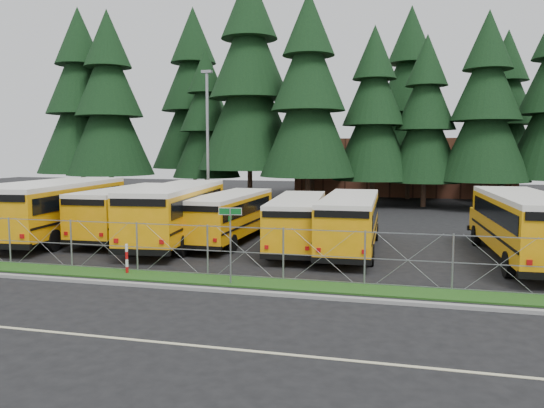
{
  "coord_description": "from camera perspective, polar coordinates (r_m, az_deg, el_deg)",
  "views": [
    {
      "loc": [
        6.32,
        -19.94,
        4.89
      ],
      "look_at": [
        0.31,
        4.0,
        2.33
      ],
      "focal_mm": 35.0,
      "sensor_mm": 36.0,
      "label": 1
    }
  ],
  "objects": [
    {
      "name": "road_lane_line",
      "position": [
        14.36,
        -13.37,
        -14.14
      ],
      "size": [
        50.0,
        0.12,
        0.01
      ],
      "primitive_type": "cube",
      "color": "beige",
      "rests_on": "ground"
    },
    {
      "name": "bus_0",
      "position": [
        33.1,
        -23.35,
        -0.4
      ],
      "size": [
        2.84,
        11.66,
        3.05
      ],
      "primitive_type": null,
      "rotation": [
        0.0,
        0.0,
        0.01
      ],
      "color": "orange",
      "rests_on": "ground"
    },
    {
      "name": "conifer_2",
      "position": [
        52.46,
        -7.09,
        8.5
      ],
      "size": [
        6.6,
        6.6,
        14.59
      ],
      "primitive_type": null,
      "color": "black",
      "rests_on": "ground"
    },
    {
      "name": "chainlink_fence",
      "position": [
        20.34,
        -4.3,
        -5.13
      ],
      "size": [
        44.0,
        0.1,
        2.0
      ],
      "primitive_type": null,
      "color": "gray",
      "rests_on": "ground"
    },
    {
      "name": "bus_3",
      "position": [
        27.85,
        -10.02,
        -1.1
      ],
      "size": [
        3.99,
        11.89,
        3.06
      ],
      "primitive_type": null,
      "rotation": [
        0.0,
        0.0,
        0.11
      ],
      "color": "orange",
      "rests_on": "ground"
    },
    {
      "name": "bus_6",
      "position": [
        25.58,
        8.46,
        -2.1
      ],
      "size": [
        2.67,
        10.37,
        2.7
      ],
      "primitive_type": null,
      "rotation": [
        0.0,
        0.0,
        0.02
      ],
      "color": "orange",
      "rests_on": "ground"
    },
    {
      "name": "conifer_13",
      "position": [
        54.21,
        23.8,
        8.61
      ],
      "size": [
        7.14,
        7.14,
        15.79
      ],
      "primitive_type": null,
      "color": "black",
      "rests_on": "ground"
    },
    {
      "name": "grass_verge",
      "position": [
        19.9,
        -4.92,
        -8.24
      ],
      "size": [
        50.0,
        1.4,
        0.06
      ],
      "primitive_type": "cube",
      "color": "#194313",
      "rests_on": "ground"
    },
    {
      "name": "conifer_5",
      "position": [
        46.42,
        10.87,
        9.2
      ],
      "size": [
        6.9,
        6.9,
        15.26
      ],
      "primitive_type": null,
      "color": "black",
      "rests_on": "ground"
    },
    {
      "name": "bus_1",
      "position": [
        30.93,
        -21.31,
        -0.66
      ],
      "size": [
        4.05,
        12.17,
        3.13
      ],
      "primitive_type": null,
      "rotation": [
        0.0,
        0.0,
        0.1
      ],
      "color": "orange",
      "rests_on": "ground"
    },
    {
      "name": "bus_east",
      "position": [
        25.47,
        25.19,
        -2.31
      ],
      "size": [
        3.21,
        11.53,
        2.99
      ],
      "primitive_type": null,
      "rotation": [
        0.0,
        0.0,
        0.05
      ],
      "color": "orange",
      "rests_on": "ground"
    },
    {
      "name": "conifer_10",
      "position": [
        57.61,
        -8.39,
        10.78
      ],
      "size": [
        8.89,
        8.89,
        19.66
      ],
      "primitive_type": null,
      "color": "black",
      "rests_on": "ground"
    },
    {
      "name": "street_sign",
      "position": [
        19.06,
        -4.5,
        -2.72
      ],
      "size": [
        0.83,
        0.55,
        2.81
      ],
      "color": "gray",
      "rests_on": "ground"
    },
    {
      "name": "bus_2",
      "position": [
        30.39,
        -14.83,
        -0.89
      ],
      "size": [
        2.91,
        10.7,
        2.78
      ],
      "primitive_type": null,
      "rotation": [
        0.0,
        0.0,
        0.04
      ],
      "color": "orange",
      "rests_on": "ground"
    },
    {
      "name": "conifer_1",
      "position": [
        50.91,
        -17.1,
        9.92
      ],
      "size": [
        7.84,
        7.84,
        17.33
      ],
      "primitive_type": null,
      "color": "black",
      "rests_on": "ground"
    },
    {
      "name": "conifer_6",
      "position": [
        46.72,
        16.18,
        8.51
      ],
      "size": [
        6.5,
        6.5,
        14.37
      ],
      "primitive_type": null,
      "color": "black",
      "rests_on": "ground"
    },
    {
      "name": "conifer_11",
      "position": [
        55.8,
        4.4,
        8.4
      ],
      "size": [
        6.62,
        6.62,
        14.64
      ],
      "primitive_type": null,
      "color": "black",
      "rests_on": "ground"
    },
    {
      "name": "bus_4",
      "position": [
        28.04,
        -4.34,
        -1.48
      ],
      "size": [
        2.58,
        9.88,
        2.58
      ],
      "primitive_type": null,
      "rotation": [
        0.0,
        0.0,
        -0.03
      ],
      "color": "orange",
      "rests_on": "ground"
    },
    {
      "name": "brick_building",
      "position": [
        59.97,
        13.81,
        3.95
      ],
      "size": [
        22.0,
        10.0,
        6.0
      ],
      "primitive_type": "cube",
      "color": "brown",
      "rests_on": "ground"
    },
    {
      "name": "conifer_12",
      "position": [
        53.89,
        14.59,
        10.4
      ],
      "size": [
        8.39,
        8.39,
        18.56
      ],
      "primitive_type": null,
      "color": "black",
      "rests_on": "ground"
    },
    {
      "name": "curb",
      "position": [
        18.62,
        -6.34,
        -9.16
      ],
      "size": [
        50.0,
        0.25,
        0.12
      ],
      "primitive_type": "cube",
      "color": "gray",
      "rests_on": "ground"
    },
    {
      "name": "conifer_7",
      "position": [
        45.99,
        22.02,
        9.24
      ],
      "size": [
        7.14,
        7.14,
        15.79
      ],
      "primitive_type": null,
      "color": "black",
      "rests_on": "ground"
    },
    {
      "name": "light_standard",
      "position": [
        36.41,
        -6.93,
        6.84
      ],
      "size": [
        0.7,
        0.35,
        10.14
      ],
      "color": "gray",
      "rests_on": "ground"
    },
    {
      "name": "conifer_3",
      "position": [
        48.78,
        -2.43,
        12.41
      ],
      "size": [
        9.41,
        9.41,
        20.81
      ],
      "primitive_type": null,
      "color": "black",
      "rests_on": "ground"
    },
    {
      "name": "ground",
      "position": [
        21.48,
        -3.43,
        -7.25
      ],
      "size": [
        120.0,
        120.0,
        0.0
      ],
      "primitive_type": "plane",
      "color": "black",
      "rests_on": "ground"
    },
    {
      "name": "conifer_0",
      "position": [
        53.87,
        -19.89,
        9.98
      ],
      "size": [
        8.16,
        8.16,
        18.05
      ],
      "primitive_type": null,
      "color": "black",
      "rests_on": "ground"
    },
    {
      "name": "bus_5",
      "position": [
        26.08,
        2.84,
        -2.04
      ],
      "size": [
        3.19,
        9.94,
        2.56
      ],
      "primitive_type": null,
      "rotation": [
        0.0,
        0.0,
        0.09
      ],
      "color": "orange",
      "rests_on": "ground"
    },
    {
      "name": "striped_bollard",
      "position": [
        21.62,
        -15.35,
        -5.74
      ],
      "size": [
        0.11,
        0.11,
        1.2
      ],
      "primitive_type": "cylinder",
      "color": "#B20C0C",
      "rests_on": "ground"
    },
    {
      "name": "conifer_4",
      "position": [
        44.75,
        3.91,
        11.04
      ],
      "size": [
        8.04,
        8.04,
        17.78
      ],
      "primitive_type": null,
      "color": "black",
      "rests_on": "ground"
    }
  ]
}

